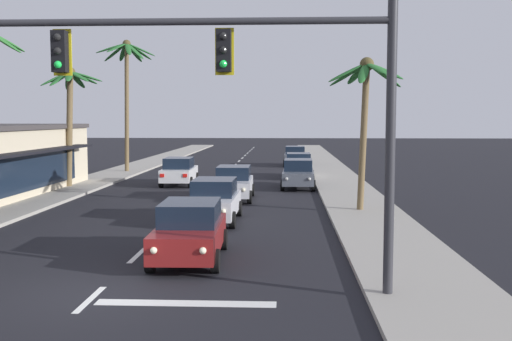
% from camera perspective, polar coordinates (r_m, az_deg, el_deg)
% --- Properties ---
extents(ground_plane, '(220.00, 220.00, 0.00)m').
position_cam_1_polar(ground_plane, '(14.76, -14.88, -11.21)').
color(ground_plane, black).
extents(sidewalk_right, '(3.20, 110.00, 0.14)m').
position_cam_1_polar(sidewalk_right, '(33.91, 8.55, -1.86)').
color(sidewalk_right, '#9E998E').
rests_on(sidewalk_right, ground).
extents(sidewalk_left, '(3.20, 110.00, 0.14)m').
position_cam_1_polar(sidewalk_left, '(35.87, -17.10, -1.66)').
color(sidewalk_left, '#9E998E').
rests_on(sidewalk_left, ground).
extents(lane_markings, '(4.28, 89.94, 0.01)m').
position_cam_1_polar(lane_markings, '(34.42, -3.79, -1.83)').
color(lane_markings, silver).
rests_on(lane_markings, ground).
extents(traffic_signal_mast, '(11.58, 0.41, 6.79)m').
position_cam_1_polar(traffic_signal_mast, '(13.54, -2.97, 8.72)').
color(traffic_signal_mast, '#2D2D33').
rests_on(traffic_signal_mast, ground).
extents(sedan_lead_at_stop_bar, '(2.03, 4.48, 1.68)m').
position_cam_1_polar(sedan_lead_at_stop_bar, '(17.50, -6.26, -5.65)').
color(sedan_lead_at_stop_bar, maroon).
rests_on(sedan_lead_at_stop_bar, ground).
extents(sedan_third_in_queue, '(1.98, 4.47, 1.68)m').
position_cam_1_polar(sedan_third_in_queue, '(23.82, -3.98, -2.81)').
color(sedan_third_in_queue, silver).
rests_on(sedan_third_in_queue, ground).
extents(sedan_fifth_in_queue, '(1.98, 4.46, 1.68)m').
position_cam_1_polar(sedan_fifth_in_queue, '(30.17, -2.13, -1.16)').
color(sedan_fifth_in_queue, silver).
rests_on(sedan_fifth_in_queue, ground).
extents(sedan_oncoming_far, '(2.02, 4.48, 1.68)m').
position_cam_1_polar(sedan_oncoming_far, '(37.08, -7.26, -0.05)').
color(sedan_oncoming_far, silver).
rests_on(sedan_oncoming_far, ground).
extents(sedan_parked_nearest_kerb, '(2.01, 4.47, 1.68)m').
position_cam_1_polar(sedan_parked_nearest_kerb, '(51.63, 3.71, 1.38)').
color(sedan_parked_nearest_kerb, '#4C515B').
rests_on(sedan_parked_nearest_kerb, ground).
extents(sedan_parked_mid_kerb, '(1.95, 4.45, 1.68)m').
position_cam_1_polar(sedan_parked_mid_kerb, '(41.44, 4.03, 0.50)').
color(sedan_parked_mid_kerb, silver).
rests_on(sedan_parked_mid_kerb, ground).
extents(sedan_parked_far_kerb, '(2.04, 4.49, 1.68)m').
position_cam_1_polar(sedan_parked_far_kerb, '(35.21, 4.00, -0.29)').
color(sedan_parked_far_kerb, '#4C515B').
rests_on(sedan_parked_far_kerb, ground).
extents(palm_left_third, '(3.46, 3.47, 6.99)m').
position_cam_1_polar(palm_left_third, '(36.47, -17.12, 6.47)').
color(palm_left_third, brown).
rests_on(palm_left_third, ground).
extents(palm_left_farthest, '(4.44, 4.14, 9.81)m').
position_cam_1_polar(palm_left_farthest, '(46.04, -12.08, 8.99)').
color(palm_left_farthest, brown).
rests_on(palm_left_farthest, ground).
extents(palm_right_second, '(3.37, 3.52, 6.65)m').
position_cam_1_polar(palm_right_second, '(26.29, 10.36, 7.32)').
color(palm_right_second, brown).
rests_on(palm_right_second, ground).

